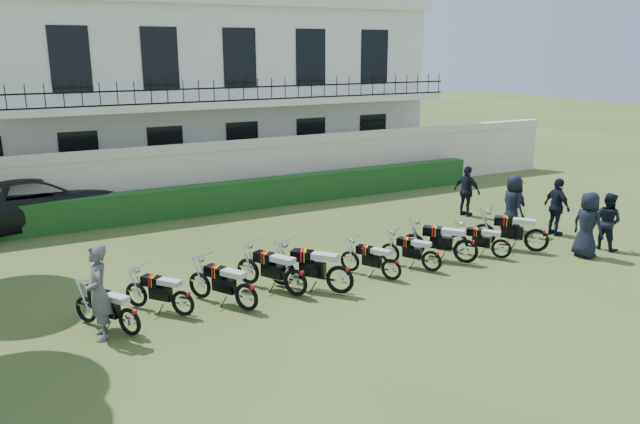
% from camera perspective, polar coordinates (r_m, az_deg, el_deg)
% --- Properties ---
extents(ground, '(100.00, 100.00, 0.00)m').
position_cam_1_polar(ground, '(15.62, 1.11, -5.78)').
color(ground, '#364B1E').
rests_on(ground, ground).
extents(perimeter_wall, '(30.00, 0.35, 2.30)m').
position_cam_1_polar(perimeter_wall, '(22.39, -8.82, 3.52)').
color(perimeter_wall, beige).
rests_on(perimeter_wall, ground).
extents(hedge, '(18.00, 0.60, 1.00)m').
position_cam_1_polar(hedge, '(22.14, -5.63, 1.72)').
color(hedge, '#174017').
rests_on(hedge, ground).
extents(building, '(20.40, 9.60, 7.40)m').
position_cam_1_polar(building, '(27.73, -13.16, 10.77)').
color(building, white).
rests_on(building, ground).
extents(motorcycle_0, '(1.05, 1.55, 0.98)m').
position_cam_1_polar(motorcycle_0, '(12.85, -17.05, -9.00)').
color(motorcycle_0, black).
rests_on(motorcycle_0, ground).
extents(motorcycle_1, '(1.18, 1.42, 0.96)m').
position_cam_1_polar(motorcycle_1, '(13.45, -12.45, -7.61)').
color(motorcycle_1, black).
rests_on(motorcycle_1, ground).
extents(motorcycle_2, '(1.06, 1.72, 1.06)m').
position_cam_1_polar(motorcycle_2, '(13.46, -6.75, -7.14)').
color(motorcycle_2, black).
rests_on(motorcycle_2, ground).
extents(motorcycle_3, '(1.08, 1.80, 1.10)m').
position_cam_1_polar(motorcycle_3, '(14.14, -2.25, -5.86)').
color(motorcycle_3, black).
rests_on(motorcycle_3, ground).
extents(motorcycle_4, '(1.47, 1.67, 1.16)m').
position_cam_1_polar(motorcycle_4, '(14.25, 1.85, -5.57)').
color(motorcycle_4, black).
rests_on(motorcycle_4, ground).
extents(motorcycle_5, '(0.92, 1.50, 0.92)m').
position_cam_1_polar(motorcycle_5, '(15.20, 6.56, -4.77)').
color(motorcycle_5, black).
rests_on(motorcycle_5, ground).
extents(motorcycle_6, '(0.91, 1.52, 0.93)m').
position_cam_1_polar(motorcycle_6, '(15.92, 10.19, -3.98)').
color(motorcycle_6, black).
rests_on(motorcycle_6, ground).
extents(motorcycle_7, '(1.40, 1.62, 1.11)m').
position_cam_1_polar(motorcycle_7, '(16.66, 13.22, -2.98)').
color(motorcycle_7, black).
rests_on(motorcycle_7, ground).
extents(motorcycle_8, '(1.06, 1.41, 0.92)m').
position_cam_1_polar(motorcycle_8, '(17.30, 16.28, -2.83)').
color(motorcycle_8, black).
rests_on(motorcycle_8, ground).
extents(motorcycle_9, '(1.42, 1.65, 1.13)m').
position_cam_1_polar(motorcycle_9, '(18.11, 19.23, -1.96)').
color(motorcycle_9, black).
rests_on(motorcycle_9, ground).
extents(suv, '(6.29, 3.76, 1.64)m').
position_cam_1_polar(suv, '(21.57, -24.72, 0.93)').
color(suv, black).
rests_on(suv, ground).
extents(inspector, '(0.50, 0.72, 1.90)m').
position_cam_1_polar(inspector, '(12.78, -19.60, -6.94)').
color(inspector, '#5D5D62').
rests_on(inspector, ground).
extents(officer_0, '(0.64, 0.92, 1.79)m').
position_cam_1_polar(officer_0, '(18.17, 23.27, -1.08)').
color(officer_0, black).
rests_on(officer_0, ground).
extents(officer_1, '(0.74, 0.88, 1.62)m').
position_cam_1_polar(officer_1, '(19.11, 24.78, -0.76)').
color(officer_1, black).
rests_on(officer_1, ground).
extents(officer_2, '(0.55, 1.07, 1.75)m').
position_cam_1_polar(officer_2, '(19.94, 20.85, 0.44)').
color(officer_2, black).
rests_on(officer_2, ground).
extents(officer_3, '(0.74, 0.98, 1.81)m').
position_cam_1_polar(officer_3, '(19.68, 17.21, 0.66)').
color(officer_3, black).
rests_on(officer_3, ground).
extents(officer_4, '(0.65, 0.82, 1.66)m').
position_cam_1_polar(officer_4, '(20.19, 17.33, 0.78)').
color(officer_4, black).
rests_on(officer_4, ground).
extents(officer_5, '(0.66, 1.07, 1.69)m').
position_cam_1_polar(officer_5, '(21.37, 13.29, 1.87)').
color(officer_5, black).
rests_on(officer_5, ground).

